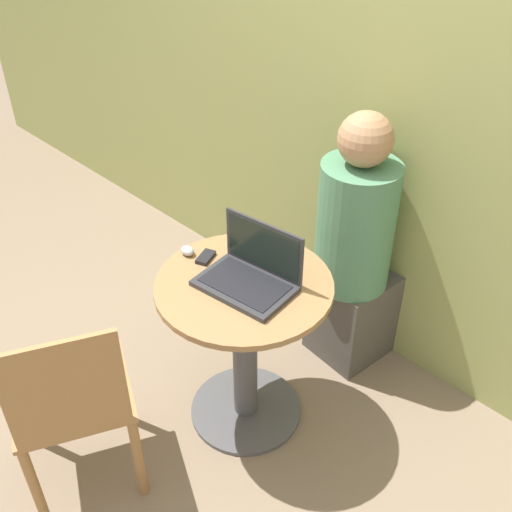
{
  "coord_description": "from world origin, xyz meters",
  "views": [
    {
      "loc": [
        1.22,
        -1.17,
        2.04
      ],
      "look_at": [
        0.01,
        0.05,
        0.8
      ],
      "focal_mm": 42.0,
      "sensor_mm": 36.0,
      "label": 1
    }
  ],
  "objects_px": {
    "laptop": "(251,273)",
    "cell_phone": "(205,257)",
    "person_seated": "(359,261)",
    "chair_empty": "(73,404)"
  },
  "relations": [
    {
      "from": "laptop",
      "to": "cell_phone",
      "type": "relative_size",
      "value": 3.63
    },
    {
      "from": "cell_phone",
      "to": "person_seated",
      "type": "bearing_deg",
      "value": 65.63
    },
    {
      "from": "person_seated",
      "to": "laptop",
      "type": "bearing_deg",
      "value": -95.2
    },
    {
      "from": "cell_phone",
      "to": "chair_empty",
      "type": "distance_m",
      "value": 0.7
    },
    {
      "from": "chair_empty",
      "to": "person_seated",
      "type": "relative_size",
      "value": 0.7
    },
    {
      "from": "laptop",
      "to": "cell_phone",
      "type": "height_order",
      "value": "laptop"
    },
    {
      "from": "laptop",
      "to": "chair_empty",
      "type": "distance_m",
      "value": 0.76
    },
    {
      "from": "laptop",
      "to": "chair_empty",
      "type": "height_order",
      "value": "laptop"
    },
    {
      "from": "cell_phone",
      "to": "laptop",
      "type": "bearing_deg",
      "value": 4.44
    },
    {
      "from": "laptop",
      "to": "person_seated",
      "type": "bearing_deg",
      "value": 84.8
    }
  ]
}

